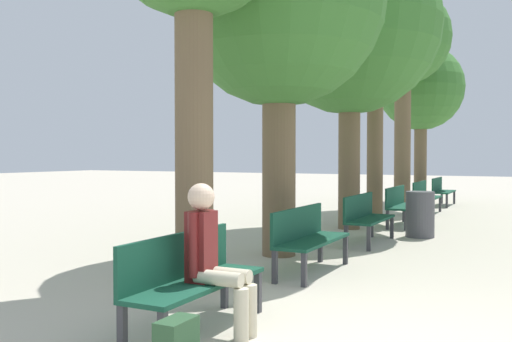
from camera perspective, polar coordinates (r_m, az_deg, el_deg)
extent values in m
cube|color=#144733|center=(5.05, -5.79, -11.15)|extent=(0.47, 1.65, 0.04)
cube|color=#144733|center=(5.13, -7.82, -8.44)|extent=(0.04, 1.65, 0.40)
cube|color=#38383D|center=(4.39, -9.32, -16.14)|extent=(0.06, 0.06, 0.40)
cube|color=#38383D|center=(5.67, 0.19, -12.01)|extent=(0.06, 0.06, 0.40)
cube|color=#38383D|center=(4.61, -13.23, -15.28)|extent=(0.06, 0.06, 0.40)
cube|color=#38383D|center=(5.85, -3.17, -11.60)|extent=(0.06, 0.06, 0.40)
cube|color=#144733|center=(7.49, 5.73, -6.96)|extent=(0.47, 1.65, 0.04)
cube|color=#144733|center=(7.54, 4.22, -5.20)|extent=(0.04, 1.65, 0.40)
cube|color=#38383D|center=(6.75, 4.83, -9.82)|extent=(0.06, 0.06, 0.40)
cube|color=#38383D|center=(8.19, 8.94, -7.80)|extent=(0.06, 0.06, 0.40)
cube|color=#38383D|center=(6.89, 1.89, -9.57)|extent=(0.06, 0.06, 0.40)
cube|color=#38383D|center=(8.31, 6.45, -7.65)|extent=(0.06, 0.06, 0.40)
cube|color=#144733|center=(10.10, 11.38, -4.77)|extent=(0.47, 1.65, 0.04)
cube|color=#144733|center=(10.14, 10.22, -3.47)|extent=(0.04, 1.65, 0.40)
cube|color=#38383D|center=(9.33, 11.21, -6.66)|extent=(0.06, 0.06, 0.40)
cube|color=#38383D|center=(10.83, 13.43, -5.53)|extent=(0.06, 0.06, 0.40)
cube|color=#38383D|center=(9.44, 9.00, -6.55)|extent=(0.06, 0.06, 0.40)
cube|color=#38383D|center=(10.92, 11.50, -5.45)|extent=(0.06, 0.06, 0.40)
cube|color=#144733|center=(12.77, 14.67, -3.46)|extent=(0.47, 1.65, 0.04)
cube|color=#144733|center=(12.80, 13.74, -2.44)|extent=(0.04, 1.65, 0.40)
cube|color=#38383D|center=(12.00, 14.76, -4.84)|extent=(0.06, 0.06, 0.40)
cube|color=#38383D|center=(13.52, 16.13, -4.13)|extent=(0.06, 0.06, 0.40)
cube|color=#38383D|center=(12.08, 13.01, -4.79)|extent=(0.06, 0.06, 0.40)
cube|color=#38383D|center=(13.59, 14.57, -4.09)|extent=(0.06, 0.06, 0.40)
cube|color=#144733|center=(15.48, 16.81, -2.60)|extent=(0.47, 1.65, 0.04)
cube|color=#144733|center=(15.50, 16.04, -1.76)|extent=(0.04, 1.65, 0.40)
cube|color=#38383D|center=(14.70, 17.00, -3.68)|extent=(0.06, 0.06, 0.40)
cube|color=#38383D|center=(16.23, 17.93, -3.20)|extent=(0.06, 0.06, 0.40)
cube|color=#38383D|center=(14.76, 15.56, -3.65)|extent=(0.06, 0.06, 0.40)
cube|color=#38383D|center=(16.29, 16.62, -3.17)|extent=(0.06, 0.06, 0.40)
cube|color=#144733|center=(18.20, 18.31, -1.99)|extent=(0.47, 1.65, 0.04)
cube|color=#144733|center=(18.22, 17.65, -1.28)|extent=(0.04, 1.65, 0.40)
cube|color=#38383D|center=(17.42, 18.54, -2.88)|extent=(0.06, 0.06, 0.40)
cube|color=#38383D|center=(18.96, 19.21, -2.53)|extent=(0.06, 0.06, 0.40)
cube|color=#38383D|center=(17.47, 17.32, -2.85)|extent=(0.06, 0.06, 0.40)
cube|color=#38383D|center=(19.01, 18.09, -2.51)|extent=(0.06, 0.06, 0.40)
cylinder|color=brown|center=(6.62, -6.21, 4.05)|extent=(0.44, 0.44, 3.64)
cylinder|color=brown|center=(8.69, 2.30, 1.37)|extent=(0.51, 0.51, 3.00)
sphere|color=#38702D|center=(9.01, 2.32, 16.76)|extent=(3.23, 3.23, 3.23)
cylinder|color=brown|center=(12.00, 9.30, 1.95)|extent=(0.45, 0.45, 3.23)
sphere|color=#38702D|center=(12.31, 9.36, 14.35)|extent=(3.74, 3.74, 3.74)
cylinder|color=brown|center=(13.95, 11.81, 2.18)|extent=(0.38, 0.38, 3.37)
sphere|color=#38702D|center=(14.17, 11.86, 11.70)|extent=(2.40, 2.40, 2.40)
cylinder|color=brown|center=(16.87, 14.44, 3.39)|extent=(0.46, 0.46, 4.16)
sphere|color=#38702D|center=(17.19, 14.51, 12.82)|extent=(2.69, 2.69, 2.69)
cylinder|color=brown|center=(19.51, 16.12, 1.41)|extent=(0.41, 0.41, 2.98)
sphere|color=#38702D|center=(19.63, 16.17, 8.01)|extent=(2.78, 2.78, 2.78)
cylinder|color=beige|center=(4.86, -3.78, -10.66)|extent=(0.43, 0.13, 0.13)
cylinder|color=beige|center=(4.83, -1.50, -14.22)|extent=(0.13, 0.13, 0.44)
cylinder|color=beige|center=(4.99, -2.88, -10.33)|extent=(0.43, 0.13, 0.13)
cylinder|color=beige|center=(4.96, -0.64, -13.79)|extent=(0.13, 0.13, 0.44)
cube|color=maroon|center=(4.99, -5.50, -7.50)|extent=(0.20, 0.23, 0.61)
cylinder|color=maroon|center=(4.88, -6.31, -7.35)|extent=(0.09, 0.09, 0.55)
cylinder|color=maroon|center=(5.09, -4.72, -6.96)|extent=(0.09, 0.09, 0.55)
sphere|color=beige|center=(4.94, -5.51, -2.58)|extent=(0.23, 0.23, 0.23)
cylinder|color=#4C4C51|center=(11.12, 16.08, -4.18)|extent=(0.53, 0.53, 0.86)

